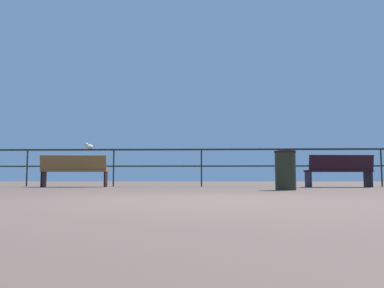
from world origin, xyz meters
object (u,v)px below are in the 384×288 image
(bench_near_left, at_px, (74,169))
(bench_near_right, at_px, (339,169))
(seagull_on_rail, at_px, (89,146))
(trash_bin, at_px, (285,170))

(bench_near_left, xyz_separation_m, bench_near_right, (7.15, -0.01, -0.02))
(seagull_on_rail, distance_m, trash_bin, 6.21)
(seagull_on_rail, relative_size, trash_bin, 0.40)
(bench_near_right, relative_size, trash_bin, 2.22)
(trash_bin, bearing_deg, bench_near_right, 53.73)
(bench_near_left, relative_size, bench_near_right, 1.03)
(bench_near_left, distance_m, seagull_on_rail, 1.10)
(seagull_on_rail, bearing_deg, bench_near_left, -99.24)
(seagull_on_rail, xyz_separation_m, trash_bin, (5.05, -3.53, -0.79))
(bench_near_left, bearing_deg, bench_near_right, -0.04)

